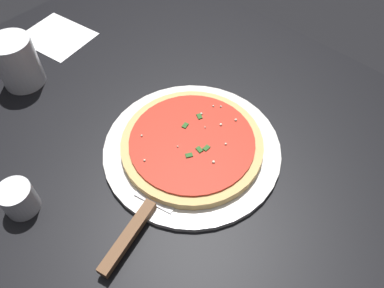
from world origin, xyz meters
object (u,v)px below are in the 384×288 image
(serving_plate, at_px, (192,149))
(pizza, at_px, (192,144))
(cup_tall_drink, at_px, (17,62))
(napkin_folded_right, at_px, (57,37))
(pizza_server, at_px, (143,216))
(cup_small_sauce, at_px, (18,199))

(serving_plate, xyz_separation_m, pizza, (-0.00, -0.00, 0.01))
(cup_tall_drink, relative_size, napkin_folded_right, 0.67)
(serving_plate, height_order, cup_tall_drink, cup_tall_drink)
(pizza_server, xyz_separation_m, cup_small_sauce, (0.16, 0.12, 0.01))
(cup_tall_drink, bearing_deg, cup_small_sauce, 147.47)
(pizza, height_order, pizza_server, pizza)
(pizza_server, bearing_deg, serving_plate, -76.00)
(pizza_server, distance_m, cup_small_sauce, 0.20)
(cup_tall_drink, distance_m, napkin_folded_right, 0.16)
(serving_plate, distance_m, cup_small_sauce, 0.30)
(serving_plate, relative_size, pizza, 1.26)
(serving_plate, xyz_separation_m, cup_tall_drink, (0.38, 0.11, 0.05))
(cup_tall_drink, bearing_deg, pizza, -164.42)
(pizza, bearing_deg, cup_small_sauce, 65.59)
(cup_small_sauce, distance_m, napkin_folded_right, 0.45)
(cup_tall_drink, bearing_deg, napkin_folded_right, -59.28)
(pizza, bearing_deg, cup_tall_drink, 15.58)
(serving_plate, bearing_deg, napkin_folded_right, -3.33)
(pizza, height_order, cup_tall_drink, cup_tall_drink)
(cup_tall_drink, height_order, cup_small_sauce, cup_tall_drink)
(pizza, xyz_separation_m, cup_small_sauce, (0.12, 0.27, 0.01))
(napkin_folded_right, bearing_deg, pizza, 176.68)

